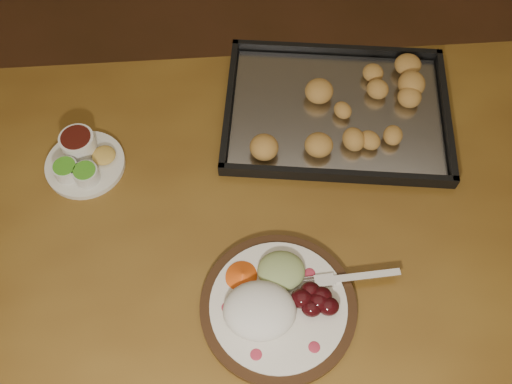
{
  "coord_description": "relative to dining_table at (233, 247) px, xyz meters",
  "views": [
    {
      "loc": [
        0.13,
        -0.57,
        1.75
      ],
      "look_at": [
        0.12,
        0.01,
        0.77
      ],
      "focal_mm": 40.0,
      "sensor_mm": 36.0,
      "label": 1
    }
  ],
  "objects": [
    {
      "name": "dining_table",
      "position": [
        0.0,
        0.0,
        0.0
      ],
      "size": [
        1.57,
        1.02,
        0.75
      ],
      "rotation": [
        0.0,
        0.0,
        0.08
      ],
      "color": "brown",
      "rests_on": "ground"
    },
    {
      "name": "ground",
      "position": [
        -0.08,
        0.06,
        -0.65
      ],
      "size": [
        4.0,
        4.0,
        0.0
      ],
      "primitive_type": "plane",
      "color": "brown",
      "rests_on": "ground"
    },
    {
      "name": "dinner_plate",
      "position": [
        0.09,
        -0.16,
        0.12
      ],
      "size": [
        0.37,
        0.28,
        0.07
      ],
      "rotation": [
        0.0,
        0.0,
        0.29
      ],
      "color": "black",
      "rests_on": "dining_table"
    },
    {
      "name": "baking_tray",
      "position": [
        0.22,
        0.28,
        0.11
      ],
      "size": [
        0.5,
        0.38,
        0.05
      ],
      "rotation": [
        0.0,
        0.0,
        -0.05
      ],
      "color": "black",
      "rests_on": "dining_table"
    },
    {
      "name": "condiment_saucer",
      "position": [
        -0.31,
        0.14,
        0.12
      ],
      "size": [
        0.16,
        0.16,
        0.06
      ],
      "rotation": [
        0.0,
        0.0,
        0.09
      ],
      "color": "silver",
      "rests_on": "dining_table"
    }
  ]
}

